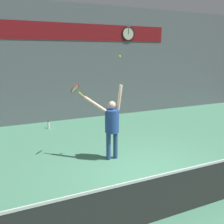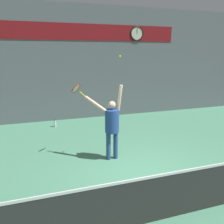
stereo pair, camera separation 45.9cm
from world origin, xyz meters
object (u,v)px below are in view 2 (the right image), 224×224
water_bottle (55,124)px  tennis_player (112,123)px  tennis_racket (77,89)px  tennis_ball (120,57)px  scoreboard_clock (137,33)px

water_bottle → tennis_player: bearing=-67.6°
tennis_racket → tennis_ball: tennis_ball is taller
tennis_player → tennis_ball: (0.21, -0.04, 1.81)m
scoreboard_clock → tennis_player: 5.73m
tennis_racket → tennis_ball: bearing=-30.2°
tennis_racket → tennis_ball: size_ratio=6.44×
tennis_player → tennis_racket: bearing=145.9°
tennis_racket → tennis_ball: 1.52m
tennis_player → tennis_ball: tennis_ball is taller
tennis_player → water_bottle: bearing=112.4°
tennis_racket → tennis_ball: (1.07, -0.62, 0.88)m
scoreboard_clock → tennis_racket: bearing=-132.5°
scoreboard_clock → water_bottle: bearing=-167.3°
scoreboard_clock → tennis_ball: 5.04m
tennis_player → tennis_racket: size_ratio=5.02×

